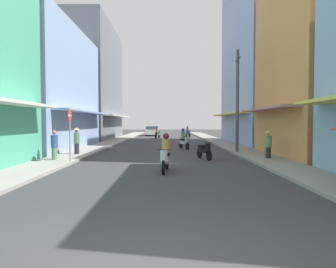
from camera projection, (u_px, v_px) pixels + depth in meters
name	position (u px, v px, depth m)	size (l,w,h in m)	color
ground_plane	(167.00, 144.00, 27.02)	(118.15, 118.15, 0.00)	#38383A
sidewalk_left	(108.00, 144.00, 27.04)	(2.08, 61.70, 0.12)	#9E9991
sidewalk_right	(226.00, 144.00, 27.00)	(2.08, 61.70, 0.12)	gray
building_left_mid	(41.00, 89.00, 22.09)	(7.05, 12.14, 9.09)	#8CA5CC
building_left_far	(90.00, 83.00, 35.95)	(7.05, 13.77, 13.64)	slate
building_right_mid	(329.00, 38.00, 16.96)	(7.05, 8.08, 13.86)	#D88C4C
building_right_far	(267.00, 58.00, 27.78)	(7.05, 12.72, 16.34)	#8CA5CC
motorbike_green	(159.00, 133.00, 37.47)	(0.73, 1.75, 1.58)	black
motorbike_white	(167.00, 155.00, 11.93)	(0.55, 1.81, 1.58)	black
motorbike_blue	(189.00, 132.00, 40.15)	(0.68, 1.77, 1.58)	black
motorbike_black	(206.00, 150.00, 15.97)	(0.73, 1.75, 0.96)	black
motorbike_silver	(185.00, 140.00, 22.32)	(0.78, 1.73, 1.58)	black
parked_car	(152.00, 131.00, 45.08)	(2.06, 4.22, 1.45)	silver
pedestrian_far	(56.00, 146.00, 14.98)	(0.34, 0.34, 1.62)	#598C59
pedestrian_crossing	(270.00, 143.00, 15.58)	(0.44, 0.44, 1.61)	#262628
pedestrian_foreground	(78.00, 140.00, 17.61)	(0.44, 0.44, 1.72)	#262628
utility_pole	(239.00, 101.00, 18.74)	(0.20, 1.20, 6.63)	#4C4C4F
street_sign_no_entry	(71.00, 129.00, 14.20)	(0.07, 0.60, 2.65)	gray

